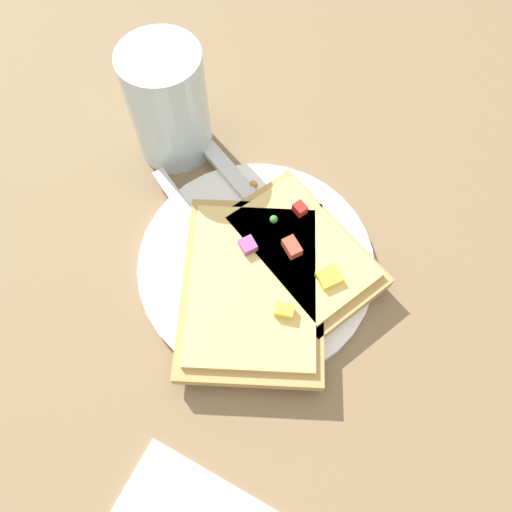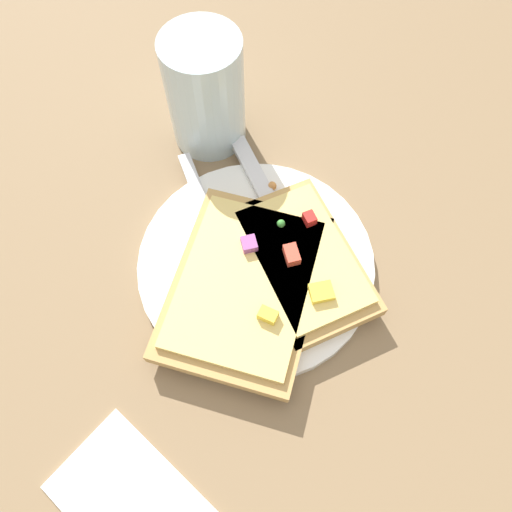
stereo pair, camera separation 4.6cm
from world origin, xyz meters
The scene contains 8 objects.
ground_plane centered at (0.00, 0.00, 0.00)m, with size 4.00×4.00×0.00m, color #7F6647.
plate centered at (0.00, 0.00, 0.01)m, with size 0.22×0.22×0.01m.
fork centered at (-0.02, -0.02, 0.01)m, with size 0.21×0.12×0.01m.
knife centered at (-0.03, 0.06, 0.01)m, with size 0.20×0.11×0.01m.
pizza_slice_main centered at (0.01, -0.03, 0.02)m, with size 0.19×0.21×0.03m.
pizza_slice_corner centered at (0.04, 0.03, 0.02)m, with size 0.17×0.14×0.03m.
crumb_scatter centered at (0.00, 0.04, 0.02)m, with size 0.09×0.08×0.01m.
drinking_glass centered at (-0.14, 0.09, 0.06)m, with size 0.08×0.08×0.12m.
Camera 1 is at (0.09, -0.18, 0.44)m, focal length 35.00 mm.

